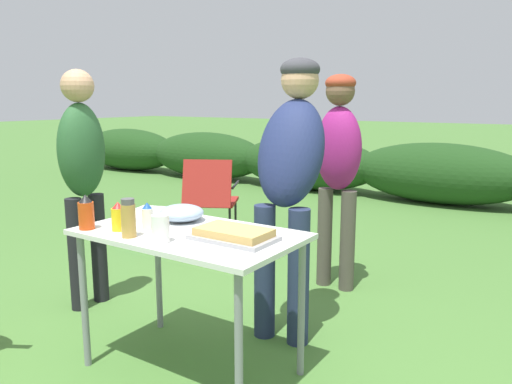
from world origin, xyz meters
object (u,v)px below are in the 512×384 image
Objects in this scene: food_tray at (234,235)px; spice_jar at (128,218)px; standing_person_in_olive_jacket at (82,166)px; cooler_box at (158,227)px; hot_sauce_bottle at (86,213)px; mustard_bottle at (118,217)px; standing_person_with_beanie at (338,158)px; plate_stack at (143,216)px; mayo_bottle at (147,217)px; folding_table at (189,246)px; paper_cup_stack at (161,229)px; camp_chair_green_behind_table at (211,195)px; mixing_bowl at (181,213)px; standing_person_in_navy_coat at (290,167)px.

spice_jar reaches higher than food_tray.
standing_person_in_olive_jacket is 2.86× the size of cooler_box.
mustard_bottle is at bearing 23.92° from hot_sauce_bottle.
spice_jar is 2.51m from cooler_box.
standing_person_with_beanie reaches higher than mustard_bottle.
plate_stack is 1.22× the size of spice_jar.
mayo_bottle is at bearing 31.95° from hot_sauce_bottle.
paper_cup_stack is (0.02, -0.21, 0.14)m from folding_table.
camp_chair_green_behind_table is at bearing 119.67° from spice_jar.
mustard_bottle is 2.37m from camp_chair_green_behind_table.
camp_chair_green_behind_table is (-0.26, 1.65, -0.49)m from standing_person_in_olive_jacket.
mustard_bottle is (-0.13, -0.32, 0.02)m from mixing_bowl.
folding_table is 0.76m from standing_person_in_navy_coat.
paper_cup_stack is at bearing -6.66° from mustard_bottle.
mustard_bottle is 0.95m from standing_person_in_olive_jacket.
plate_stack reaches higher than folding_table.
cooler_box is (-1.58, 1.66, -0.64)m from mayo_bottle.
paper_cup_stack is 0.69× the size of spice_jar.
camp_chair_green_behind_table reaches higher than cooler_box.
standing_person_in_olive_jacket is (-1.41, 0.26, 0.19)m from food_tray.
camp_chair_green_behind_table is (-1.08, 2.08, -0.34)m from mustard_bottle.
plate_stack is 0.41m from spice_jar.
hot_sauce_bottle is (-0.05, -0.33, 0.07)m from plate_stack.
mustard_bottle reaches higher than plate_stack.
standing_person_in_olive_jacket reaches higher than cooler_box.
standing_person_in_olive_jacket is (-0.67, 0.51, 0.13)m from hot_sauce_bottle.
paper_cup_stack is at bearing 3.74° from hot_sauce_bottle.
cooler_box is (-2.05, 1.58, -0.60)m from food_tray.
paper_cup_stack is 0.91m from standing_person_in_navy_coat.
hot_sauce_bottle is 0.32× the size of cooler_box.
plate_stack is 0.41× the size of cooler_box.
hot_sauce_bottle is (-0.48, -0.03, 0.02)m from paper_cup_stack.
mixing_bowl is 0.44× the size of cooler_box.
standing_person_with_beanie reaches higher than paper_cup_stack.
spice_jar is 0.12× the size of standing_person_in_olive_jacket.
paper_cup_stack is at bearing -108.24° from standing_person_in_navy_coat.
mayo_bottle is 0.78× the size of hot_sauce_bottle.
mixing_bowl is 1.38m from standing_person_with_beanie.
paper_cup_stack is 0.23× the size of cooler_box.
standing_person_in_navy_coat is at bearing 138.85° from cooler_box.
mustard_bottle is at bearing 173.34° from paper_cup_stack.
spice_jar is at bearing -174.47° from paper_cup_stack.
mayo_bottle is (0.21, -0.17, 0.06)m from plate_stack.
mixing_bowl is at bearing -133.07° from standing_person_in_navy_coat.
standing_person_in_olive_jacket reaches higher than hot_sauce_bottle.
standing_person_in_navy_coat is at bearing 96.52° from food_tray.
plate_stack is at bearing 141.02° from mayo_bottle.
spice_jar is 1.75m from standing_person_with_beanie.
plate_stack is at bearing -143.65° from standing_person_in_navy_coat.
food_tray is 2.19× the size of hot_sauce_bottle.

